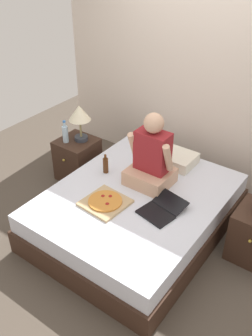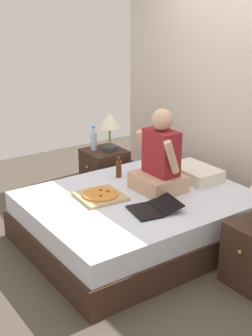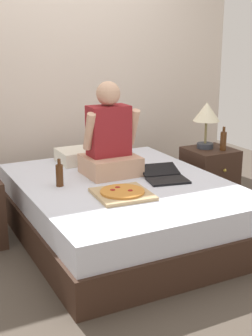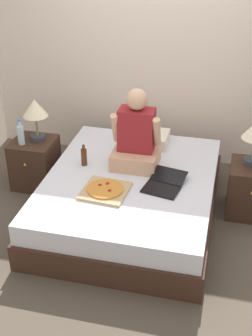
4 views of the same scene
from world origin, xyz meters
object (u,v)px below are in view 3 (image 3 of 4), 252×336
at_px(pizza_box, 122,193).
at_px(beer_bottle_on_bed, 60,175).
at_px(person_seated, 110,141).
at_px(laptop, 165,177).
at_px(bed, 123,209).
at_px(nightstand_right, 209,175).
at_px(lamp_on_right_nightstand, 207,115).
at_px(beer_bottle, 223,141).

height_order(pizza_box, beer_bottle_on_bed, beer_bottle_on_bed).
xyz_separation_m(person_seated, laptop, (0.33, -0.35, -0.27)).
relative_size(bed, nightstand_right, 3.81).
height_order(bed, lamp_on_right_nightstand, lamp_on_right_nightstand).
height_order(bed, person_seated, person_seated).
height_order(nightstand_right, lamp_on_right_nightstand, lamp_on_right_nightstand).
height_order(lamp_on_right_nightstand, beer_bottle_on_bed, lamp_on_right_nightstand).
height_order(bed, nightstand_right, nightstand_right).
bearing_deg(person_seated, bed, -91.12).
xyz_separation_m(lamp_on_right_nightstand, beer_bottle_on_bed, (-1.60, -0.29, -0.30)).
xyz_separation_m(person_seated, pizza_box, (-0.16, -0.56, -0.27)).
height_order(beer_bottle, beer_bottle_on_bed, beer_bottle).
bearing_deg(lamp_on_right_nightstand, beer_bottle_on_bed, -169.81).
bearing_deg(beer_bottle, beer_bottle_on_bed, -175.38).
xyz_separation_m(person_seated, beer_bottle_on_bed, (-0.50, -0.13, -0.20)).
distance_m(bed, beer_bottle_on_bed, 0.60).
bearing_deg(beer_bottle, lamp_on_right_nightstand, 123.69).
height_order(bed, pizza_box, pizza_box).
height_order(person_seated, pizza_box, person_seated).
xyz_separation_m(bed, person_seated, (0.00, 0.25, 0.52)).
height_order(beer_bottle, pizza_box, beer_bottle).
bearing_deg(pizza_box, bed, 62.75).
distance_m(laptop, beer_bottle_on_bed, 0.86).
bearing_deg(bed, person_seated, 88.88).
xyz_separation_m(lamp_on_right_nightstand, beer_bottle, (0.10, -0.15, -0.23)).
height_order(nightstand_right, person_seated, person_seated).
relative_size(lamp_on_right_nightstand, pizza_box, 1.05).
height_order(person_seated, beer_bottle_on_bed, person_seated).
distance_m(bed, beer_bottle, 1.30).
bearing_deg(lamp_on_right_nightstand, beer_bottle, -56.31).
relative_size(pizza_box, beer_bottle_on_bed, 1.95).
bearing_deg(beer_bottle, pizza_box, -157.53).
height_order(bed, beer_bottle, beer_bottle).
distance_m(nightstand_right, laptop, 0.95).
relative_size(beer_bottle, person_seated, 0.29).
bearing_deg(nightstand_right, bed, -162.57).
xyz_separation_m(bed, lamp_on_right_nightstand, (1.11, 0.41, 0.63)).
bearing_deg(bed, beer_bottle_on_bed, 166.35).
bearing_deg(nightstand_right, lamp_on_right_nightstand, 120.93).
relative_size(lamp_on_right_nightstand, laptop, 0.96).
bearing_deg(pizza_box, laptop, 22.84).
bearing_deg(beer_bottle, bed, -167.98).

